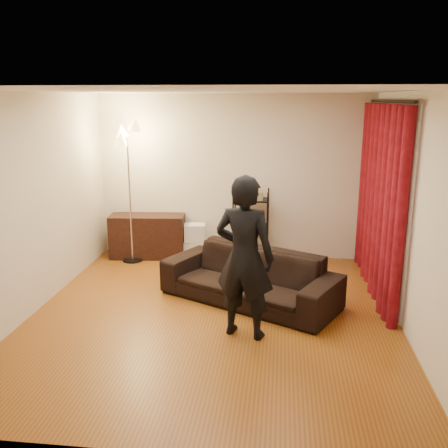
# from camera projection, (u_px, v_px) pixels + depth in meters

# --- Properties ---
(floor) EXTENTS (5.00, 5.00, 0.00)m
(floor) POSITION_uv_depth(u_px,v_px,m) (213.00, 315.00, 6.19)
(floor) COLOR brown
(floor) RESTS_ON ground
(ceiling) EXTENTS (5.00, 5.00, 0.00)m
(ceiling) POSITION_uv_depth(u_px,v_px,m) (212.00, 91.00, 5.53)
(ceiling) COLOR white
(ceiling) RESTS_ON ground
(wall_back) EXTENTS (5.00, 0.00, 5.00)m
(wall_back) POSITION_uv_depth(u_px,v_px,m) (233.00, 177.00, 8.26)
(wall_back) COLOR beige
(wall_back) RESTS_ON ground
(wall_front) EXTENTS (5.00, 0.00, 5.00)m
(wall_front) POSITION_uv_depth(u_px,v_px,m) (163.00, 287.00, 3.45)
(wall_front) COLOR beige
(wall_front) RESTS_ON ground
(wall_left) EXTENTS (0.00, 5.00, 5.00)m
(wall_left) POSITION_uv_depth(u_px,v_px,m) (31.00, 205.00, 6.11)
(wall_left) COLOR beige
(wall_left) RESTS_ON ground
(wall_right) EXTENTS (0.00, 5.00, 5.00)m
(wall_right) POSITION_uv_depth(u_px,v_px,m) (411.00, 214.00, 5.60)
(wall_right) COLOR beige
(wall_right) RESTS_ON ground
(curtain_rod) EXTENTS (0.04, 2.65, 0.04)m
(curtain_rod) POSITION_uv_depth(u_px,v_px,m) (390.00, 101.00, 6.40)
(curtain_rod) COLOR black
(curtain_rod) RESTS_ON wall_right
(curtain) EXTENTS (0.22, 2.65, 2.55)m
(curtain) POSITION_uv_depth(u_px,v_px,m) (380.00, 201.00, 6.72)
(curtain) COLOR maroon
(curtain) RESTS_ON ground
(sofa) EXTENTS (2.49, 1.89, 0.68)m
(sofa) POSITION_uv_depth(u_px,v_px,m) (249.00, 277.00, 6.55)
(sofa) COLOR black
(sofa) RESTS_ON ground
(person) EXTENTS (0.76, 0.60, 1.84)m
(person) POSITION_uv_depth(u_px,v_px,m) (244.00, 258.00, 5.47)
(person) COLOR black
(person) RESTS_ON ground
(media_cabinet) EXTENTS (1.28, 0.58, 0.72)m
(media_cabinet) POSITION_uv_depth(u_px,v_px,m) (148.00, 236.00, 8.40)
(media_cabinet) COLOR black
(media_cabinet) RESTS_ON ground
(storage_boxes) EXTENTS (0.38, 0.32, 0.58)m
(storage_boxes) POSITION_uv_depth(u_px,v_px,m) (195.00, 241.00, 8.37)
(storage_boxes) COLOR beige
(storage_boxes) RESTS_ON ground
(wire_shelf) EXTENTS (0.56, 0.40, 1.20)m
(wire_shelf) POSITION_uv_depth(u_px,v_px,m) (251.00, 226.00, 8.11)
(wire_shelf) COLOR black
(wire_shelf) RESTS_ON ground
(floor_lamp) EXTENTS (0.47, 0.47, 2.24)m
(floor_lamp) POSITION_uv_depth(u_px,v_px,m) (130.00, 194.00, 8.00)
(floor_lamp) COLOR silver
(floor_lamp) RESTS_ON ground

